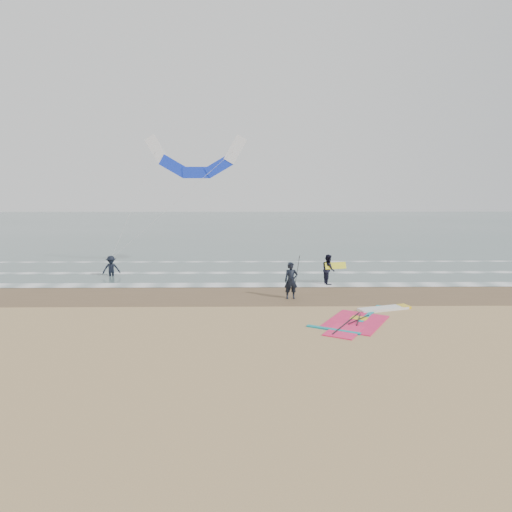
{
  "coord_description": "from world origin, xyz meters",
  "views": [
    {
      "loc": [
        -2.17,
        -17.5,
        5.59
      ],
      "look_at": [
        -1.87,
        5.0,
        2.2
      ],
      "focal_mm": 32.0,
      "sensor_mm": 36.0,
      "label": 1
    }
  ],
  "objects_px": {
    "windsurf_rig": "(364,318)",
    "person_standing": "(291,281)",
    "surf_kite": "(196,161)",
    "person_wading": "(111,264)",
    "person_walking": "(328,269)"
  },
  "relations": [
    {
      "from": "person_wading",
      "to": "person_walking",
      "type": "bearing_deg",
      "value": -29.9
    },
    {
      "from": "person_standing",
      "to": "person_wading",
      "type": "relative_size",
      "value": 1.11
    },
    {
      "from": "person_walking",
      "to": "surf_kite",
      "type": "height_order",
      "value": "surf_kite"
    },
    {
      "from": "windsurf_rig",
      "to": "person_walking",
      "type": "xyz_separation_m",
      "value": [
        -0.36,
        7.13,
        0.84
      ]
    },
    {
      "from": "person_standing",
      "to": "person_wading",
      "type": "xyz_separation_m",
      "value": [
        -10.84,
        5.93,
        -0.09
      ]
    },
    {
      "from": "windsurf_rig",
      "to": "person_standing",
      "type": "relative_size",
      "value": 2.8
    },
    {
      "from": "person_standing",
      "to": "person_wading",
      "type": "bearing_deg",
      "value": 146.2
    },
    {
      "from": "person_walking",
      "to": "person_wading",
      "type": "bearing_deg",
      "value": 72.75
    },
    {
      "from": "person_standing",
      "to": "person_wading",
      "type": "height_order",
      "value": "person_standing"
    },
    {
      "from": "windsurf_rig",
      "to": "person_walking",
      "type": "relative_size",
      "value": 2.98
    },
    {
      "from": "windsurf_rig",
      "to": "person_standing",
      "type": "xyz_separation_m",
      "value": [
        -2.84,
        3.63,
        0.9
      ]
    },
    {
      "from": "windsurf_rig",
      "to": "surf_kite",
      "type": "bearing_deg",
      "value": 124.91
    },
    {
      "from": "person_wading",
      "to": "windsurf_rig",
      "type": "bearing_deg",
      "value": -54.51
    },
    {
      "from": "windsurf_rig",
      "to": "surf_kite",
      "type": "xyz_separation_m",
      "value": [
        -8.51,
        12.19,
        7.29
      ]
    },
    {
      "from": "person_walking",
      "to": "surf_kite",
      "type": "xyz_separation_m",
      "value": [
        -8.15,
        5.06,
        6.45
      ]
    }
  ]
}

